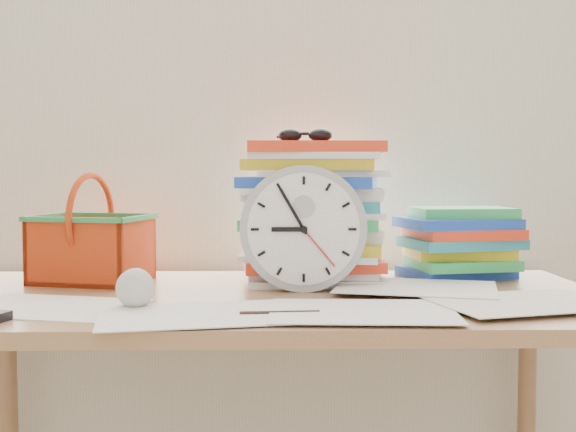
{
  "coord_description": "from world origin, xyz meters",
  "views": [
    {
      "loc": [
        0.01,
        0.12,
        1.0
      ],
      "look_at": [
        0.04,
        1.6,
        0.91
      ],
      "focal_mm": 45.0,
      "sensor_mm": 36.0,
      "label": 1
    }
  ],
  "objects_px": {
    "paper_stack": "(315,212)",
    "clock": "(303,228)",
    "basket": "(91,229)",
    "desk": "(269,330)",
    "book_stack": "(458,243)"
  },
  "relations": [
    {
      "from": "paper_stack",
      "to": "clock",
      "type": "relative_size",
      "value": 1.26
    },
    {
      "from": "basket",
      "to": "clock",
      "type": "bearing_deg",
      "value": -1.02
    },
    {
      "from": "desk",
      "to": "paper_stack",
      "type": "xyz_separation_m",
      "value": [
        0.11,
        0.18,
        0.23
      ]
    },
    {
      "from": "clock",
      "to": "basket",
      "type": "height_order",
      "value": "clock"
    },
    {
      "from": "basket",
      "to": "paper_stack",
      "type": "bearing_deg",
      "value": 15.83
    },
    {
      "from": "basket",
      "to": "desk",
      "type": "bearing_deg",
      "value": -8.63
    },
    {
      "from": "paper_stack",
      "to": "book_stack",
      "type": "bearing_deg",
      "value": 6.23
    },
    {
      "from": "paper_stack",
      "to": "clock",
      "type": "distance_m",
      "value": 0.15
    },
    {
      "from": "book_stack",
      "to": "clock",
      "type": "bearing_deg",
      "value": -154.15
    },
    {
      "from": "book_stack",
      "to": "paper_stack",
      "type": "bearing_deg",
      "value": -173.77
    },
    {
      "from": "desk",
      "to": "basket",
      "type": "height_order",
      "value": "basket"
    },
    {
      "from": "clock",
      "to": "basket",
      "type": "distance_m",
      "value": 0.5
    },
    {
      "from": "book_stack",
      "to": "basket",
      "type": "height_order",
      "value": "basket"
    },
    {
      "from": "clock",
      "to": "book_stack",
      "type": "height_order",
      "value": "clock"
    },
    {
      "from": "clock",
      "to": "basket",
      "type": "xyz_separation_m",
      "value": [
        -0.48,
        0.13,
        -0.01
      ]
    }
  ]
}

